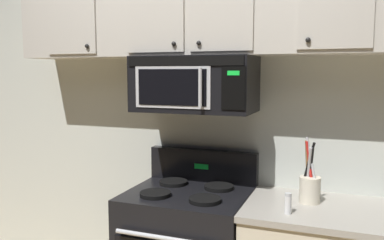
{
  "coord_description": "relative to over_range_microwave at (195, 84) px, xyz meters",
  "views": [
    {
      "loc": [
        0.89,
        -1.86,
        1.65
      ],
      "look_at": [
        0.0,
        0.49,
        1.35
      ],
      "focal_mm": 37.61,
      "sensor_mm": 36.0,
      "label": 1
    }
  ],
  "objects": [
    {
      "name": "back_wall",
      "position": [
        0.0,
        0.25,
        -0.23
      ],
      "size": [
        5.2,
        0.1,
        2.7
      ],
      "primitive_type": "cube",
      "color": "silver",
      "rests_on": "ground_plane"
    },
    {
      "name": "over_range_microwave",
      "position": [
        0.0,
        0.0,
        0.0
      ],
      "size": [
        0.76,
        0.43,
        0.35
      ],
      "color": "black"
    },
    {
      "name": "upper_cabinets",
      "position": [
        0.0,
        0.03,
        0.45
      ],
      "size": [
        2.5,
        0.36,
        0.55
      ],
      "color": "#BCB7AD"
    },
    {
      "name": "utensil_crock_cream",
      "position": [
        0.73,
        -0.06,
        -0.58
      ],
      "size": [
        0.12,
        0.12,
        0.39
      ],
      "color": "beige",
      "rests_on": "counter_segment"
    },
    {
      "name": "salt_shaker",
      "position": [
        0.64,
        -0.29,
        -0.62
      ],
      "size": [
        0.04,
        0.04,
        0.11
      ],
      "color": "white",
      "rests_on": "counter_segment"
    }
  ]
}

